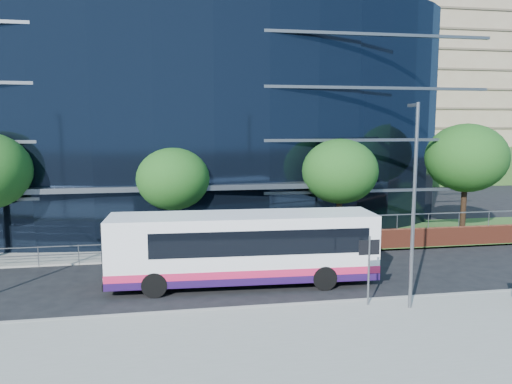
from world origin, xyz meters
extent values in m
plane|color=black|center=(0.00, 0.00, 0.00)|extent=(200.00, 200.00, 0.00)
cube|color=gray|center=(0.00, -5.00, 0.07)|extent=(80.00, 8.00, 0.15)
cube|color=gray|center=(0.00, -1.00, 0.08)|extent=(80.00, 0.25, 0.16)
cube|color=gold|center=(0.00, -0.80, 0.01)|extent=(80.00, 0.08, 0.01)
cube|color=gold|center=(0.00, -0.65, 0.01)|extent=(80.00, 0.08, 0.01)
cube|color=gray|center=(-6.00, 11.00, 0.05)|extent=(50.00, 8.00, 0.10)
cube|color=black|center=(-4.00, 24.00, 8.00)|extent=(38.00, 16.00, 16.00)
cube|color=#595E66|center=(-4.00, 9.50, 3.70)|extent=(22.00, 1.20, 0.30)
cube|color=slate|center=(-8.00, 7.00, 1.05)|extent=(24.00, 0.05, 0.05)
cube|color=slate|center=(-8.00, 7.00, 0.60)|extent=(24.00, 0.05, 0.05)
cylinder|color=slate|center=(-8.00, 7.00, 0.55)|extent=(0.04, 0.04, 1.10)
cube|color=#2D511E|center=(32.00, 56.00, 2.00)|extent=(60.00, 42.00, 4.00)
cube|color=#9E8669|center=(32.00, 58.00, 17.00)|extent=(50.00, 12.00, 26.00)
cylinder|color=slate|center=(4.50, -1.60, 1.55)|extent=(0.08, 0.08, 2.80)
cube|color=black|center=(4.50, -1.58, 2.50)|extent=(0.85, 0.06, 0.60)
cylinder|color=black|center=(-3.00, 9.50, 1.43)|extent=(0.36, 0.36, 2.86)
ellipsoid|color=#1F4D16|center=(-3.00, 9.50, 4.23)|extent=(4.29, 4.29, 3.65)
cylinder|color=black|center=(7.00, 9.00, 1.54)|extent=(0.36, 0.36, 3.08)
ellipsoid|color=#1F4D16|center=(7.00, 9.00, 4.55)|extent=(4.62, 4.62, 3.93)
cylinder|color=black|center=(16.00, 10.00, 1.76)|extent=(0.36, 0.36, 3.52)
ellipsoid|color=#1F4D16|center=(16.00, 10.00, 5.20)|extent=(5.28, 5.28, 4.49)
cylinder|color=black|center=(24.00, 40.00, 1.54)|extent=(0.36, 0.36, 3.08)
ellipsoid|color=#1F4D16|center=(24.00, 40.00, 4.55)|extent=(4.62, 4.62, 3.93)
cylinder|color=black|center=(40.00, 42.00, 1.43)|extent=(0.36, 0.36, 2.86)
ellipsoid|color=#1F4D16|center=(40.00, 42.00, 4.23)|extent=(4.29, 4.29, 3.65)
cylinder|color=slate|center=(6.00, -2.20, 4.15)|extent=(0.14, 0.14, 8.00)
cube|color=slate|center=(6.00, -1.85, 8.05)|extent=(0.15, 0.70, 0.12)
cube|color=white|center=(0.04, 2.30, 1.84)|extent=(12.17, 3.26, 2.90)
cube|color=#261044|center=(0.04, 2.30, 0.55)|extent=(12.19, 3.31, 0.33)
cube|color=#D61F50|center=(0.04, 2.30, 0.88)|extent=(12.19, 3.31, 0.33)
cube|color=black|center=(0.69, 2.27, 2.25)|extent=(9.76, 3.21, 1.10)
cube|color=black|center=(-6.02, 2.56, 1.97)|extent=(0.18, 2.36, 1.70)
cube|color=black|center=(-6.03, 2.56, 2.98)|extent=(0.20, 2.25, 0.44)
cube|color=yellow|center=(-6.05, 2.84, 2.98)|extent=(0.09, 1.21, 0.24)
cube|color=black|center=(-6.02, 2.56, 0.49)|extent=(0.21, 2.63, 0.26)
cylinder|color=black|center=(-3.96, 1.22, 0.55)|extent=(1.11, 0.38, 1.10)
cylinder|color=black|center=(3.49, 0.90, 0.55)|extent=(1.11, 0.38, 1.10)
camera|label=1|loc=(-3.27, -19.75, 7.26)|focal=35.00mm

